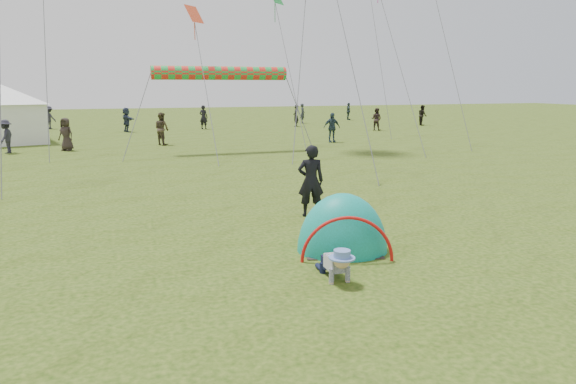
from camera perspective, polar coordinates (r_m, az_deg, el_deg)
name	(u,v)px	position (r m, az deg, el deg)	size (l,w,h in m)	color
ground	(424,288)	(8.61, 14.84, -10.25)	(140.00, 140.00, 0.00)	#1B3809
crawling_toddler	(337,263)	(8.59, 5.41, -7.82)	(0.55, 0.78, 0.60)	black
popup_tent	(342,250)	(10.17, 6.02, -6.47)	(1.76, 1.45, 2.28)	#10765D
standing_adult	(311,181)	(12.55, 2.55, 1.25)	(0.64, 0.42, 1.77)	black
crowd_person_0	(296,116)	(40.65, 0.88, 8.47)	(0.61, 0.40, 1.68)	black
crowd_person_1	(162,129)	(28.75, -13.84, 6.84)	(0.85, 0.66, 1.75)	#46392B
crowd_person_2	(332,128)	(29.37, 4.89, 7.15)	(0.98, 0.41, 1.67)	#2B3E4C
crowd_person_3	(49,118)	(42.29, -25.01, 7.51)	(1.09, 0.62, 1.68)	#282632
crowd_person_6	(303,113)	(44.28, 1.63, 8.72)	(0.61, 0.40, 1.66)	#282B34
crowd_person_7	(376,119)	(37.62, 9.78, 7.97)	(0.78, 0.61, 1.60)	#342624
crowd_person_8	(348,111)	(48.84, 6.74, 8.89)	(0.93, 0.39, 1.59)	#2B3A40
crowd_person_9	(6,136)	(27.86, -28.84, 5.43)	(1.03, 0.59, 1.60)	#24232F
crowd_person_10	(66,134)	(27.72, -23.44, 5.91)	(0.79, 0.51, 1.62)	#2D2421
crowd_person_11	(127,120)	(37.52, -17.50, 7.66)	(1.56, 0.50, 1.68)	#2A334A
crowd_person_12	(204,117)	(38.74, -9.37, 8.21)	(0.64, 0.42, 1.75)	black
crowd_person_13	(422,115)	(43.33, 14.71, 8.26)	(0.79, 0.62, 1.63)	black
rainbow_tube_kite	(220,73)	(25.23, -7.51, 12.97)	(0.64, 0.64, 6.44)	red
diamond_kite_1	(194,14)	(25.60, -10.39, 18.87)	(0.93, 0.93, 0.00)	#F24D28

